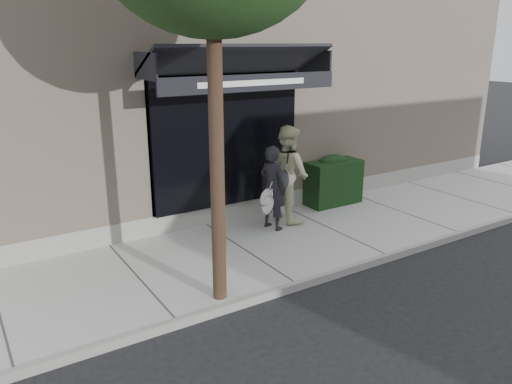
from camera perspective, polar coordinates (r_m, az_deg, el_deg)
ground at (r=10.18m, az=8.39°, el=-4.73°), size 80.00×80.00×0.00m
sidewalk at (r=10.16m, az=8.40°, el=-4.41°), size 20.00×3.00×0.12m
curb at (r=9.14m, az=14.76°, el=-7.24°), size 20.00×0.10×0.14m
building_facade at (r=13.64m, az=-5.08°, el=12.67°), size 14.30×8.04×5.64m
hedge at (r=11.56m, az=8.67°, el=1.32°), size 1.30×0.70×1.14m
pedestrian_front at (r=9.78m, az=1.93°, el=0.48°), size 0.75×0.89×1.69m
pedestrian_back at (r=10.26m, az=3.67°, el=2.14°), size 0.80×0.98×1.99m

